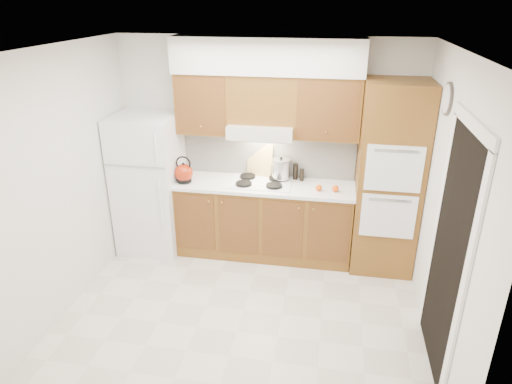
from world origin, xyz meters
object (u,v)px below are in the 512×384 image
(stock_pot, at_px, (281,169))
(fridge, at_px, (150,184))
(kettle, at_px, (184,173))
(oven_cabinet, at_px, (388,179))

(stock_pot, bearing_deg, fridge, -172.72)
(kettle, bearing_deg, stock_pot, 29.37)
(fridge, height_order, oven_cabinet, oven_cabinet)
(oven_cabinet, bearing_deg, kettle, -177.54)
(fridge, height_order, kettle, fridge)
(oven_cabinet, height_order, kettle, oven_cabinet)
(stock_pot, bearing_deg, kettle, -166.48)
(kettle, relative_size, stock_pot, 0.95)
(fridge, relative_size, oven_cabinet, 0.78)
(kettle, bearing_deg, oven_cabinet, 18.31)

